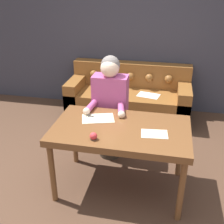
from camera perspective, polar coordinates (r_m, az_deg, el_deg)
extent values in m
plane|color=#4C3323|center=(3.16, 0.05, -15.87)|extent=(16.00, 16.00, 0.00)
cube|color=#383842|center=(4.68, 6.00, 15.93)|extent=(8.00, 0.06, 2.60)
cube|color=brown|center=(2.82, 1.82, -3.74)|extent=(1.37, 0.81, 0.07)
cylinder|color=brown|center=(2.92, -12.02, -12.09)|extent=(0.06, 0.06, 0.68)
cylinder|color=brown|center=(2.73, 13.87, -15.35)|extent=(0.06, 0.06, 0.68)
cylinder|color=brown|center=(3.44, -7.59, -5.25)|extent=(0.06, 0.06, 0.68)
cylinder|color=brown|center=(3.29, 13.72, -7.47)|extent=(0.06, 0.06, 0.68)
cube|color=brown|center=(4.59, 3.31, 1.65)|extent=(1.93, 0.80, 0.44)
cube|color=brown|center=(4.70, 3.98, 7.70)|extent=(1.93, 0.22, 0.39)
cube|color=brown|center=(4.75, -7.04, 3.40)|extent=(0.20, 0.80, 0.60)
cube|color=brown|center=(4.52, 14.20, 1.60)|extent=(0.20, 0.80, 0.60)
sphere|color=brown|center=(4.70, -3.70, 7.69)|extent=(0.13, 0.13, 0.13)
sphere|color=brown|center=(4.63, -0.02, 7.46)|extent=(0.13, 0.13, 0.13)
sphere|color=brown|center=(4.58, 3.75, 7.20)|extent=(0.13, 0.13, 0.13)
sphere|color=brown|center=(4.55, 7.58, 6.90)|extent=(0.13, 0.13, 0.13)
sphere|color=brown|center=(4.54, 11.44, 6.56)|extent=(0.13, 0.13, 0.13)
cube|color=white|center=(4.38, 7.43, 3.39)|extent=(0.37, 0.29, 0.00)
cylinder|color=#33281E|center=(3.60, -0.32, -5.46)|extent=(0.28, 0.28, 0.47)
cube|color=#B24C84|center=(3.35, -0.34, 2.42)|extent=(0.41, 0.22, 0.61)
sphere|color=beige|center=(3.19, -0.44, 8.91)|extent=(0.21, 0.21, 0.21)
sphere|color=slate|center=(3.21, -0.33, 9.52)|extent=(0.22, 0.22, 0.22)
cylinder|color=#B24C84|center=(3.17, -4.34, 1.13)|extent=(0.09, 0.27, 0.07)
sphere|color=beige|center=(3.06, -5.21, 0.13)|extent=(0.08, 0.08, 0.08)
cylinder|color=#B24C84|center=(3.10, 1.86, 0.57)|extent=(0.12, 0.27, 0.07)
sphere|color=beige|center=(2.98, 1.95, -0.51)|extent=(0.08, 0.08, 0.08)
cube|color=beige|center=(2.97, -2.87, -1.29)|extent=(0.38, 0.31, 0.00)
cube|color=beige|center=(2.72, 8.61, -4.42)|extent=(0.27, 0.20, 0.00)
cube|color=silver|center=(2.99, -2.46, -1.15)|extent=(0.12, 0.01, 0.00)
cube|color=black|center=(3.01, -4.22, -0.98)|extent=(0.08, 0.01, 0.00)
torus|color=black|center=(3.02, -4.91, -0.91)|extent=(0.04, 0.04, 0.01)
cube|color=silver|center=(2.97, -2.62, -1.32)|extent=(0.11, 0.05, 0.00)
cube|color=black|center=(3.02, -4.11, -0.87)|extent=(0.07, 0.04, 0.00)
torus|color=black|center=(3.04, -4.69, -0.70)|extent=(0.04, 0.04, 0.01)
cylinder|color=silver|center=(3.00, -3.53, -1.05)|extent=(0.01, 0.01, 0.01)
cylinder|color=#4C3828|center=(2.61, -3.77, -5.47)|extent=(0.06, 0.06, 0.01)
sphere|color=red|center=(2.59, -3.79, -4.90)|extent=(0.07, 0.07, 0.07)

